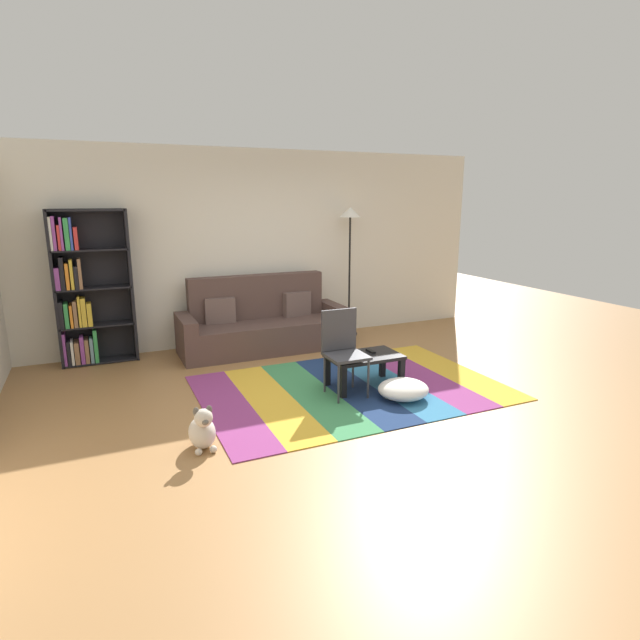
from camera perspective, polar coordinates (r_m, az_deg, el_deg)
name	(u,v)px	position (r m, az deg, el deg)	size (l,w,h in m)	color
ground_plane	(346,396)	(5.46, 2.90, -8.44)	(14.00, 14.00, 0.00)	#9E7042
back_wall	(267,247)	(7.46, -5.93, 8.12)	(6.80, 0.10, 2.70)	silver
rug	(351,388)	(5.66, 3.47, -7.56)	(3.21, 2.18, 0.01)	#843370
couch	(262,325)	(7.05, -6.45, -0.57)	(2.26, 0.80, 1.00)	#4C3833
bookshelf	(84,293)	(6.91, -24.87, 2.70)	(0.90, 0.28, 1.91)	black
coffee_table	(364,360)	(5.61, 4.95, -4.53)	(0.79, 0.48, 0.36)	black
pouf	(403,389)	(5.39, 9.28, -7.63)	(0.53, 0.50, 0.20)	white
dog	(202,430)	(4.43, -12.99, -11.90)	(0.22, 0.35, 0.40)	beige
standing_lamp	(350,229)	(7.58, 3.37, 10.08)	(0.32, 0.32, 1.91)	black
tv_remote	(371,351)	(5.70, 5.68, -3.47)	(0.04, 0.15, 0.02)	black
folding_chair	(343,345)	(5.35, 2.55, -2.81)	(0.40, 0.40, 0.90)	#38383D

